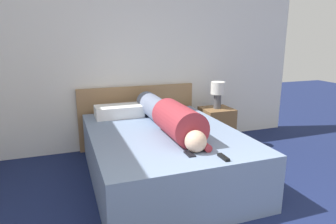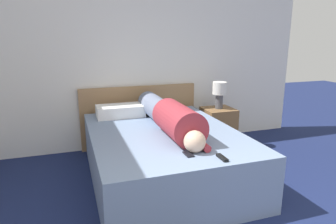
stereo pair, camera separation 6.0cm
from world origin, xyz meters
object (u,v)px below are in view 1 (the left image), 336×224
at_px(table_lamp, 218,91).
at_px(pillow_near_headboard, 119,111).
at_px(nightstand, 216,128).
at_px(tv_remote, 223,157).
at_px(person_lying, 169,116).
at_px(cell_phone, 190,154).
at_px(bed, 163,155).

distance_m(table_lamp, pillow_near_headboard, 1.39).
bearing_deg(pillow_near_headboard, nightstand, -3.04).
relative_size(table_lamp, tv_remote, 2.51).
bearing_deg(nightstand, person_lying, -145.81).
distance_m(pillow_near_headboard, cell_phone, 1.52).
bearing_deg(bed, tv_remote, -75.42).
height_order(tv_remote, cell_phone, tv_remote).
bearing_deg(nightstand, cell_phone, -126.55).
bearing_deg(pillow_near_headboard, bed, -66.16).
bearing_deg(pillow_near_headboard, cell_phone, -77.24).
distance_m(bed, cell_phone, 0.77).
bearing_deg(pillow_near_headboard, person_lying, -60.60).
bearing_deg(bed, person_lying, 24.08).
distance_m(pillow_near_headboard, tv_remote, 1.75).
xyz_separation_m(nightstand, person_lying, (-0.97, -0.66, 0.42)).
relative_size(table_lamp, person_lying, 0.22).
relative_size(nightstand, person_lying, 0.34).
relative_size(pillow_near_headboard, tv_remote, 3.99).
height_order(bed, nightstand, nightstand).
xyz_separation_m(nightstand, cell_phone, (-1.04, -1.41, 0.28)).
bearing_deg(nightstand, bed, -146.46).
xyz_separation_m(nightstand, table_lamp, (-0.00, 0.00, 0.53)).
height_order(pillow_near_headboard, cell_phone, pillow_near_headboard).
xyz_separation_m(table_lamp, cell_phone, (-1.04, -1.41, -0.25)).
bearing_deg(cell_phone, tv_remote, -36.70).
distance_m(nightstand, cell_phone, 1.77).
height_order(bed, tv_remote, tv_remote).
relative_size(bed, person_lying, 1.21).
relative_size(tv_remote, cell_phone, 1.15).
xyz_separation_m(pillow_near_headboard, cell_phone, (0.33, -1.48, -0.07)).
xyz_separation_m(bed, pillow_near_headboard, (-0.34, 0.76, 0.35)).
bearing_deg(person_lying, table_lamp, 34.19).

